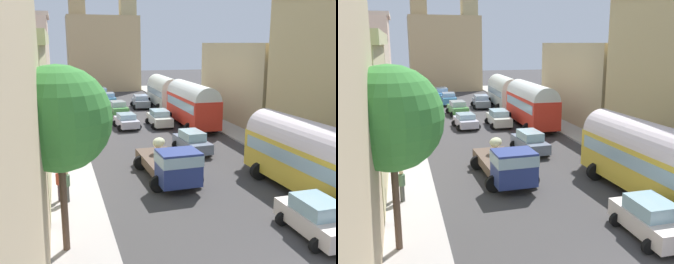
# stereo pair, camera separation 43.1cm
# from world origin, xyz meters

# --- Properties ---
(ground_plane) EXTENTS (154.00, 154.00, 0.00)m
(ground_plane) POSITION_xyz_m (0.00, 27.00, 0.00)
(ground_plane) COLOR #3C3A3A
(sidewalk_left) EXTENTS (2.50, 70.00, 0.14)m
(sidewalk_left) POSITION_xyz_m (-7.25, 27.00, 0.07)
(sidewalk_left) COLOR #B0A7A4
(sidewalk_left) RESTS_ON ground
(sidewalk_right) EXTENTS (2.50, 70.00, 0.14)m
(sidewalk_right) POSITION_xyz_m (7.25, 27.00, 0.07)
(sidewalk_right) COLOR #A8A79F
(sidewalk_right) RESTS_ON ground
(building_left_2) EXTENTS (5.06, 13.98, 7.93)m
(building_left_2) POSITION_xyz_m (-11.03, 29.50, 3.97)
(building_left_2) COLOR #C9B397
(building_left_2) RESTS_ON ground
(building_left_3) EXTENTS (5.77, 10.05, 11.22)m
(building_left_3) POSITION_xyz_m (-11.12, 41.98, 5.63)
(building_left_3) COLOR beige
(building_left_3) RESTS_ON ground
(building_right_2) EXTENTS (5.48, 14.21, 7.87)m
(building_right_2) POSITION_xyz_m (11.24, 27.45, 3.94)
(building_right_2) COLOR tan
(building_right_2) RESTS_ON ground
(distant_church) EXTENTS (11.58, 6.74, 20.24)m
(distant_church) POSITION_xyz_m (-0.00, 58.34, 7.04)
(distant_church) COLOR tan
(distant_church) RESTS_ON ground
(parked_bus_0) EXTENTS (3.63, 8.79, 3.94)m
(parked_bus_0) POSITION_xyz_m (4.54, 8.57, 2.15)
(parked_bus_0) COLOR gold
(parked_bus_0) RESTS_ON ground
(parked_bus_1) EXTENTS (3.43, 9.03, 4.20)m
(parked_bus_1) POSITION_xyz_m (4.36, 26.18, 2.32)
(parked_bus_1) COLOR red
(parked_bus_1) RESTS_ON ground
(parked_bus_2) EXTENTS (3.47, 8.41, 3.90)m
(parked_bus_2) POSITION_xyz_m (4.75, 37.56, 2.13)
(parked_bus_2) COLOR silver
(parked_bus_2) RESTS_ON ground
(cargo_truck_0) EXTENTS (3.16, 6.64, 2.27)m
(cargo_truck_0) POSITION_xyz_m (-1.91, 12.15, 1.18)
(cargo_truck_0) COLOR navy
(cargo_truck_0) RESTS_ON ground
(car_0) EXTENTS (2.42, 3.77, 1.40)m
(car_0) POSITION_xyz_m (-1.76, 27.29, 0.72)
(car_0) COLOR silver
(car_0) RESTS_ON ground
(car_1) EXTENTS (2.47, 3.97, 1.56)m
(car_1) POSITION_xyz_m (-1.48, 34.39, 0.78)
(car_1) COLOR #4E9C4A
(car_1) RESTS_ON ground
(car_2) EXTENTS (2.43, 3.76, 1.60)m
(car_2) POSITION_xyz_m (-1.58, 41.81, 0.81)
(car_2) COLOR #4690C3
(car_2) RESTS_ON ground
(car_3) EXTENTS (2.56, 4.47, 1.62)m
(car_3) POSITION_xyz_m (-1.90, 47.81, 0.81)
(car_3) COLOR #4188C9
(car_3) RESTS_ON ground
(car_4) EXTENTS (2.22, 3.83, 1.63)m
(car_4) POSITION_xyz_m (2.09, 4.41, 0.81)
(car_4) COLOR beige
(car_4) RESTS_ON ground
(car_5) EXTENTS (2.31, 4.27, 1.58)m
(car_5) POSITION_xyz_m (1.44, 17.86, 0.79)
(car_5) COLOR slate
(car_5) RESTS_ON ground
(car_6) EXTENTS (2.36, 4.32, 1.60)m
(car_6) POSITION_xyz_m (1.48, 27.31, 0.80)
(car_6) COLOR beige
(car_6) RESTS_ON ground
(car_7) EXTENTS (2.56, 4.30, 1.57)m
(car_7) POSITION_xyz_m (2.06, 38.56, 0.79)
(car_7) COLOR gray
(car_7) RESTS_ON ground
(pedestrian_0) EXTENTS (0.36, 0.36, 1.76)m
(pedestrian_0) POSITION_xyz_m (-7.72, 10.57, 1.00)
(pedestrian_0) COLOR #4B4D47
(pedestrian_0) RESTS_ON ground
(pedestrian_1) EXTENTS (0.47, 0.47, 1.76)m
(pedestrian_1) POSITION_xyz_m (-8.05, 10.85, 1.01)
(pedestrian_1) COLOR #4E3D49
(pedestrian_1) RESTS_ON ground
(pedestrian_2) EXTENTS (0.50, 0.50, 1.80)m
(pedestrian_2) POSITION_xyz_m (-7.02, 20.70, 1.03)
(pedestrian_2) COLOR brown
(pedestrian_2) RESTS_ON ground
(roadside_tree_0) EXTENTS (3.85, 3.85, 7.16)m
(roadside_tree_0) POSITION_xyz_m (-7.90, 5.90, 5.22)
(roadside_tree_0) COLOR brown
(roadside_tree_0) RESTS_ON ground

